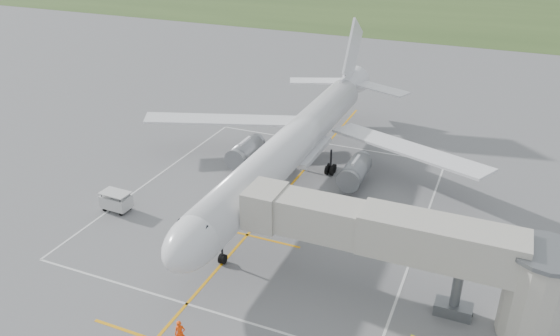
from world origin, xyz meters
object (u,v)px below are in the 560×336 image
at_px(jet_bridge, 428,251).
at_px(ramp_worker_nose, 180,334).
at_px(airliner, 293,145).
at_px(baggage_cart, 116,201).
at_px(ramp_worker_wing, 252,155).

distance_m(jet_bridge, ramp_worker_nose, 17.61).
xyz_separation_m(airliner, jet_bridge, (15.72, -14.25, 0.35)).
relative_size(baggage_cart, ramp_worker_wing, 1.65).
bearing_deg(baggage_cart, ramp_worker_wing, 66.67).
bearing_deg(ramp_worker_nose, ramp_worker_wing, 75.59).
xyz_separation_m(baggage_cart, ramp_worker_wing, (7.04, 14.86, -0.13)).
distance_m(airliner, baggage_cart, 18.05).
xyz_separation_m(airliner, ramp_worker_wing, (-6.25, 3.14, -3.54)).
height_order(airliner, ramp_worker_wing, airliner).
height_order(jet_bridge, ramp_worker_nose, jet_bridge).
bearing_deg(ramp_worker_nose, airliner, 63.53).
bearing_deg(baggage_cart, airliner, 43.43).
relative_size(jet_bridge, ramp_worker_wing, 13.77).
relative_size(airliner, ramp_worker_wing, 27.51).
height_order(baggage_cart, ramp_worker_wing, baggage_cart).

